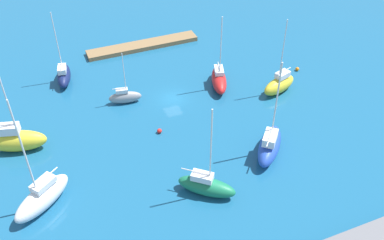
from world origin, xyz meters
name	(u,v)px	position (x,y,z in m)	size (l,w,h in m)	color
water	(173,98)	(0.00, 0.00, 0.00)	(160.00, 160.00, 0.00)	#19567F
pier_dock	(143,45)	(-0.59, -17.14, 0.40)	(20.44, 3.02, 0.80)	olive
sailboat_yellow_off_beacon	(16,140)	(22.96, 3.14, 1.69)	(8.11, 4.58, 12.73)	yellow
sailboat_gray_far_south	(125,97)	(7.00, -1.74, 1.06)	(5.10, 2.32, 8.50)	gray
sailboat_green_mid_basin	(206,185)	(3.04, 19.63, 1.23)	(6.81, 6.26, 12.57)	#19724C
sailboat_navy_outer_mooring	(64,75)	(14.56, -11.10, 1.28)	(3.34, 6.77, 11.89)	#141E4C
sailboat_white_west_end	(42,197)	(21.10, 14.37, 1.56)	(7.77, 6.78, 15.40)	white
sailboat_red_far_north	(219,79)	(-8.00, -0.30, 1.31)	(4.48, 7.53, 12.19)	red
sailboat_blue_lone_south	(270,145)	(-7.32, 16.52, 1.53)	(7.26, 7.68, 13.63)	#2347B2
sailboat_yellow_lone_north	(279,84)	(-16.04, 4.65, 1.42)	(6.75, 4.13, 12.40)	yellow
mooring_buoy_orange	(297,69)	(-22.26, 0.46, 0.32)	(0.64, 0.64, 0.64)	orange
mooring_buoy_red	(159,131)	(4.56, 7.03, 0.34)	(0.67, 0.67, 0.67)	red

